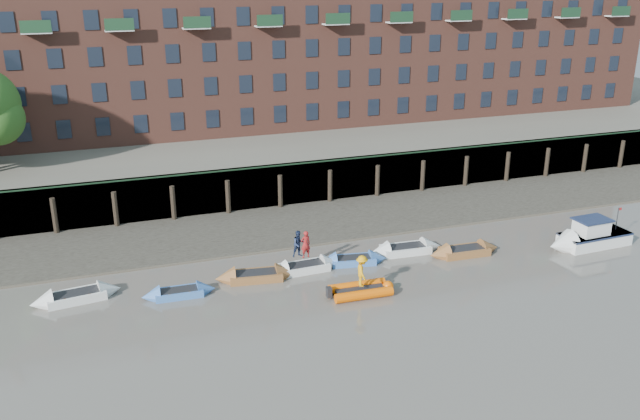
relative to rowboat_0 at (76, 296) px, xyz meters
name	(u,v)px	position (x,y,z in m)	size (l,w,h in m)	color
ground	(445,346)	(16.83, -10.96, -0.25)	(220.00, 220.00, 0.00)	#615A52
foreshore	(322,221)	(16.83, 7.04, -0.25)	(110.00, 8.00, 0.50)	#3D382F
mud_band	(338,238)	(16.83, 3.64, -0.25)	(110.00, 1.60, 0.10)	#4C4336
river_wall	(303,183)	(16.83, 11.42, 1.35)	(110.00, 1.23, 3.30)	#2D2A26
bank_terrace	(259,142)	(16.83, 25.04, 1.35)	(110.00, 28.00, 3.20)	#5E594D
apartment_terrace	(252,19)	(16.83, 26.04, 12.58)	(80.60, 15.56, 20.98)	brown
rowboat_0	(76,296)	(0.00, 0.00, 0.00)	(4.96, 2.02, 1.40)	silver
rowboat_1	(179,293)	(5.41, -1.36, -0.04)	(4.13, 1.35, 1.18)	#3D6DB6
rowboat_2	(256,276)	(9.98, -0.73, 0.00)	(4.91, 2.04, 1.38)	brown
rowboat_3	(304,267)	(13.05, -0.51, -0.01)	(4.61, 1.48, 1.33)	silver
rowboat_4	(353,260)	(16.21, -0.49, -0.03)	(4.40, 1.94, 1.23)	#3D6DB6
rowboat_5	(406,249)	(20.02, -0.07, 0.00)	(4.90, 1.69, 1.40)	silver
rowboat_6	(464,251)	(23.43, -1.59, 0.00)	(4.84, 1.59, 1.39)	brown
rib_tender	(363,290)	(15.19, -4.54, 0.03)	(3.68, 1.83, 0.63)	#E75A04
motor_launch	(583,238)	(31.34, -3.05, 0.37)	(5.97, 2.16, 2.44)	silver
person_rower_a	(306,244)	(13.13, -0.53, 1.49)	(0.62, 0.41, 1.69)	maroon
person_rower_b	(299,244)	(12.79, -0.27, 1.47)	(0.80, 0.62, 1.65)	#19233F
person_rib_crew	(362,271)	(15.07, -4.61, 1.25)	(1.17, 0.67, 1.81)	orange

